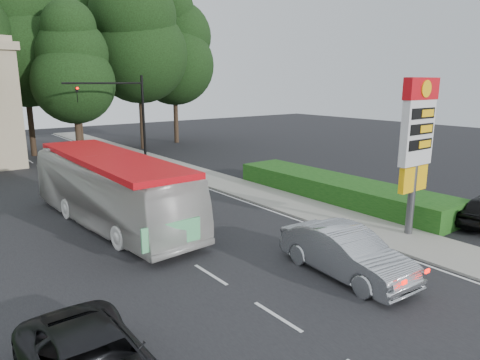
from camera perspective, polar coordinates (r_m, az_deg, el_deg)
ground at (r=12.75m, az=6.60°, el=-18.65°), size 120.00×120.00×0.00m
road_surface at (r=22.17m, az=-15.52°, el=-5.03°), size 14.00×80.00×0.02m
sidewalk_right at (r=26.34m, az=1.82°, el=-1.62°), size 3.00×80.00×0.12m
hedge at (r=25.51m, az=12.80°, el=-1.16°), size 3.00×14.00×1.20m
gas_station_pylon at (r=19.59m, az=22.55°, el=5.45°), size 2.10×0.45×6.85m
traffic_signal_mast at (r=34.47m, az=-14.81°, el=9.17°), size 6.10×0.35×7.20m
monument at (r=38.17m, az=-29.29°, el=8.94°), size 3.00×3.00×10.05m
tree_center_right at (r=43.81m, az=-27.17°, el=17.25°), size 9.24×9.24×18.15m
tree_east_near at (r=46.86m, az=-21.26°, el=15.75°), size 8.12×8.12×15.95m
tree_east_mid at (r=45.04m, az=-13.48°, el=18.54°), size 9.52×9.52×18.70m
tree_far_east at (r=48.98m, az=-8.85°, el=17.06°), size 8.68×8.68×17.05m
tree_monument_right at (r=38.88m, az=-21.42°, el=14.02°), size 6.72×6.72×13.20m
transit_bus at (r=21.05m, az=-16.85°, el=-1.34°), size 3.80×12.26×3.36m
sedan_silver at (r=15.59m, az=13.94°, el=-9.34°), size 2.15×5.29×1.71m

